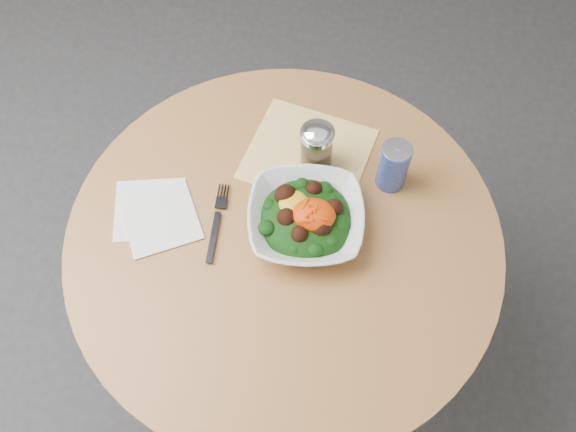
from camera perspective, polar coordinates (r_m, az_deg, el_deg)
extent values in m
plane|color=#2F2F31|center=(2.01, -0.25, -11.65)|extent=(6.00, 6.00, 0.00)
cylinder|color=black|center=(2.00, -0.25, -11.52)|extent=(0.52, 0.52, 0.03)
cylinder|color=black|center=(1.68, -0.30, -7.97)|extent=(0.10, 0.10, 0.71)
cylinder|color=#C78547|center=(1.33, -0.37, -2.12)|extent=(0.90, 0.90, 0.04)
cube|color=orange|center=(1.42, 1.77, 5.54)|extent=(0.30, 0.28, 0.00)
cube|color=white|center=(1.37, -12.17, 0.59)|extent=(0.18, 0.18, 0.00)
cube|color=white|center=(1.36, -11.25, -0.27)|extent=(0.20, 0.20, 0.00)
imported|color=silver|center=(1.30, 1.59, -0.28)|extent=(0.27, 0.27, 0.06)
ellipsoid|color=black|center=(1.30, 1.59, -0.31)|extent=(0.19, 0.19, 0.07)
ellipsoid|color=gold|center=(1.28, 0.52, 1.14)|extent=(0.06, 0.06, 0.02)
ellipsoid|color=#D84204|center=(1.27, 2.32, 0.14)|extent=(0.09, 0.07, 0.04)
cube|color=black|center=(1.31, -6.64, -1.88)|extent=(0.02, 0.12, 0.00)
cube|color=black|center=(1.36, -5.87, 1.66)|extent=(0.03, 0.06, 0.00)
cylinder|color=silver|center=(1.36, 2.54, 5.89)|extent=(0.07, 0.07, 0.10)
cylinder|color=olive|center=(1.38, 2.50, 5.36)|extent=(0.06, 0.06, 0.06)
cylinder|color=white|center=(1.32, 2.64, 7.30)|extent=(0.07, 0.07, 0.01)
ellipsoid|color=white|center=(1.31, 2.65, 7.46)|extent=(0.07, 0.07, 0.03)
cylinder|color=navy|center=(1.35, 9.35, 4.41)|extent=(0.06, 0.06, 0.12)
cylinder|color=silver|center=(1.30, 9.73, 5.87)|extent=(0.06, 0.06, 0.00)
cube|color=silver|center=(1.30, 9.86, 6.18)|extent=(0.02, 0.02, 0.00)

